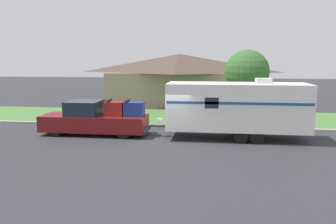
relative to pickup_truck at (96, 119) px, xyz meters
The scene contains 8 objects.
ground_plane 4.58m from the pickup_truck, 16.07° to the right, with size 120.00×120.00×0.00m, color #2D2D33.
curb_strip 5.06m from the pickup_truck, 30.19° to the left, with size 80.00×0.30×0.14m.
lawn_strip 7.57m from the pickup_truck, 55.01° to the left, with size 80.00×7.00×0.03m.
house_across_street 14.55m from the pickup_truck, 75.92° to the left, with size 14.00×7.60×4.82m.
pickup_truck is the anchor object (origin of this frame).
travel_trailer 8.02m from the pickup_truck, ahead, with size 8.52×2.40×3.32m.
mailbox 7.54m from the pickup_truck, 25.17° to the left, with size 0.48×0.20×1.27m.
tree_in_yard 11.06m from the pickup_truck, 32.79° to the left, with size 3.12×3.12×4.99m.
Camera 1 is at (2.23, -16.63, 4.31)m, focal length 35.00 mm.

